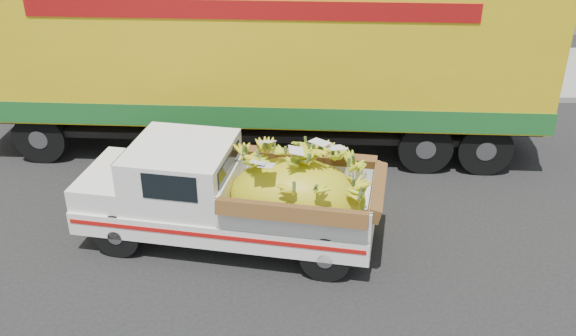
{
  "coord_description": "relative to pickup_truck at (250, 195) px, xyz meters",
  "views": [
    {
      "loc": [
        -0.21,
        -9.75,
        6.28
      ],
      "look_at": [
        -0.0,
        -0.18,
        1.2
      ],
      "focal_mm": 40.0,
      "sensor_mm": 36.0,
      "label": 1
    }
  ],
  "objects": [
    {
      "name": "sidewalk",
      "position": [
        0.65,
        8.34,
        -0.85
      ],
      "size": [
        60.0,
        4.0,
        0.14
      ],
      "primitive_type": "cube",
      "color": "gray",
      "rests_on": "ground"
    },
    {
      "name": "curb",
      "position": [
        0.65,
        6.24,
        -0.85
      ],
      "size": [
        60.0,
        0.25,
        0.15
      ],
      "primitive_type": "cube",
      "color": "gray",
      "rests_on": "ground"
    },
    {
      "name": "pickup_truck",
      "position": [
        0.0,
        0.0,
        0.0
      ],
      "size": [
        5.17,
        2.77,
        1.72
      ],
      "rotation": [
        0.0,
        0.0,
        -0.21
      ],
      "color": "black",
      "rests_on": "ground"
    },
    {
      "name": "semi_trailer",
      "position": [
        0.1,
        3.79,
        1.2
      ],
      "size": [
        12.04,
        3.47,
        3.8
      ],
      "rotation": [
        0.0,
        0.0,
        -0.08
      ],
      "color": "black",
      "rests_on": "ground"
    },
    {
      "name": "ground",
      "position": [
        0.65,
        0.6,
        -0.92
      ],
      "size": [
        100.0,
        100.0,
        0.0
      ],
      "primitive_type": "plane",
      "color": "black",
      "rests_on": "ground"
    }
  ]
}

